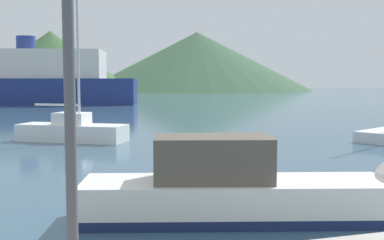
% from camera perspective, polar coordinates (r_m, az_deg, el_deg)
% --- Properties ---
extents(motorboat_near, '(7.60, 3.46, 2.09)m').
position_cam_1_polar(motorboat_near, '(10.14, 8.28, -8.72)').
color(motorboat_near, white).
rests_on(motorboat_near, ground_plane).
extents(sailboat_middle, '(5.17, 3.94, 6.81)m').
position_cam_1_polar(sailboat_middle, '(23.00, -14.02, -1.15)').
color(sailboat_middle, white).
rests_on(sailboat_middle, ground_plane).
extents(ferry_distant, '(25.88, 13.73, 7.66)m').
position_cam_1_polar(ferry_distant, '(58.12, -18.97, 4.47)').
color(ferry_distant, navy).
rests_on(ferry_distant, ground_plane).
extents(buoy_marker, '(0.71, 0.71, 0.82)m').
position_cam_1_polar(buoy_marker, '(17.71, -2.00, -3.40)').
color(buoy_marker, green).
rests_on(buoy_marker, ground_plane).
extents(hill_central, '(37.47, 37.47, 13.40)m').
position_cam_1_polar(hill_central, '(112.45, -16.39, 6.71)').
color(hill_central, '#3D6038').
rests_on(hill_central, ground_plane).
extents(hill_east, '(55.64, 55.64, 14.15)m').
position_cam_1_polar(hill_east, '(118.70, 0.61, 6.99)').
color(hill_east, '#38563D').
rests_on(hill_east, ground_plane).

